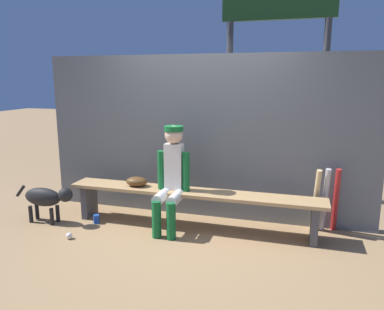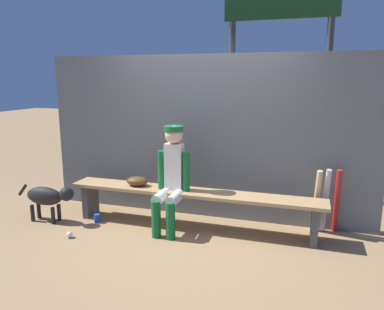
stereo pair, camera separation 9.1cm
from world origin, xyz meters
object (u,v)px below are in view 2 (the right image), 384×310
at_px(bat_aluminum_silver, 325,201).
at_px(baseball_glove, 137,181).
at_px(scoreboard, 284,17).
at_px(dog, 48,197).
at_px(bat_wood_natural, 316,201).
at_px(baseball, 70,235).
at_px(bat_aluminum_red, 337,201).
at_px(player_seated, 171,175).
at_px(cup_on_ground, 97,218).
at_px(cup_on_bench, 165,183).
at_px(dugout_bench, 192,198).

bearing_deg(bat_aluminum_silver, baseball_glove, -171.89).
bearing_deg(scoreboard, dog, -143.92).
bearing_deg(bat_wood_natural, baseball, -159.65).
bearing_deg(baseball, bat_aluminum_red, 20.18).
distance_m(baseball_glove, bat_aluminum_silver, 2.33).
relative_size(baseball_glove, bat_aluminum_silver, 0.34).
xyz_separation_m(player_seated, cup_on_ground, (-1.00, -0.09, -0.64)).
relative_size(baseball_glove, cup_on_ground, 2.55).
xyz_separation_m(bat_aluminum_silver, baseball, (-2.84, -1.04, -0.37)).
relative_size(player_seated, baseball_glove, 4.57).
bearing_deg(bat_aluminum_silver, cup_on_bench, -171.59).
bearing_deg(cup_on_bench, bat_wood_natural, 8.15).
height_order(dugout_bench, bat_wood_natural, bat_wood_natural).
height_order(cup_on_bench, scoreboard, scoreboard).
distance_m(dugout_bench, cup_on_ground, 1.29).
relative_size(bat_aluminum_silver, cup_on_bench, 7.40).
relative_size(dugout_bench, player_seated, 2.49).
bearing_deg(baseball, dugout_bench, 29.05).
bearing_deg(dugout_bench, scoreboard, 61.67).
bearing_deg(player_seated, dugout_bench, 25.13).
bearing_deg(cup_on_bench, dog, -164.97).
distance_m(baseball_glove, cup_on_ground, 0.72).
bearing_deg(player_seated, baseball_glove, 168.00).
bearing_deg(player_seated, dog, -171.34).
bearing_deg(scoreboard, baseball, -132.72).
bearing_deg(bat_aluminum_red, dugout_bench, -167.32).
xyz_separation_m(cup_on_ground, scoreboard, (2.11, 1.82, 2.65)).
distance_m(bat_wood_natural, dog, 3.36).
bearing_deg(bat_aluminum_silver, bat_aluminum_red, 22.04).
bearing_deg(cup_on_ground, bat_wood_natural, 10.56).
bearing_deg(cup_on_bench, baseball, -140.53).
height_order(bat_aluminum_silver, cup_on_bench, bat_aluminum_silver).
bearing_deg(bat_aluminum_silver, dugout_bench, -168.14).
bearing_deg(player_seated, bat_aluminum_red, 14.26).
bearing_deg(cup_on_bench, bat_aluminum_silver, 8.41).
relative_size(baseball_glove, bat_aluminum_red, 0.35).
xyz_separation_m(bat_wood_natural, cup_on_ground, (-2.69, -0.50, -0.35)).
height_order(cup_on_bench, dog, cup_on_bench).
height_order(baseball_glove, bat_wood_natural, bat_wood_natural).
bearing_deg(baseball_glove, bat_wood_natural, 7.88).
xyz_separation_m(cup_on_bench, dog, (-1.47, -0.40, -0.20)).
height_order(baseball_glove, dog, baseball_glove).
height_order(bat_aluminum_silver, baseball, bat_aluminum_silver).
distance_m(player_seated, cup_on_bench, 0.26).
relative_size(bat_wood_natural, scoreboard, 0.21).
xyz_separation_m(bat_aluminum_red, scoreboard, (-0.81, 1.25, 2.30)).
relative_size(dugout_bench, bat_aluminum_silver, 3.92).
xyz_separation_m(dugout_bench, cup_on_bench, (-0.37, 0.04, 0.15)).
relative_size(dugout_bench, scoreboard, 0.82).
height_order(dugout_bench, cup_on_bench, cup_on_bench).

